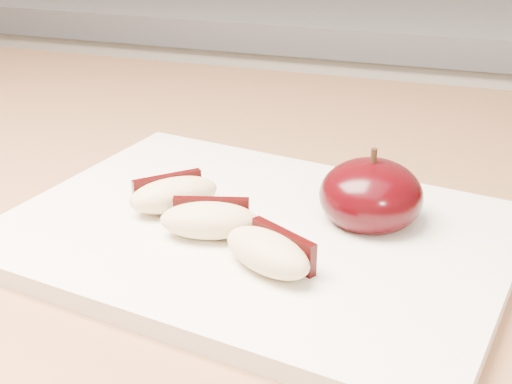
% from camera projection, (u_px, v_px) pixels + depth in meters
% --- Properties ---
extents(back_cabinet, '(2.40, 0.62, 0.94)m').
position_uv_depth(back_cabinet, '(346.00, 240.00, 1.37)').
color(back_cabinet, silver).
rests_on(back_cabinet, ground).
extents(cutting_board, '(0.36, 0.29, 0.01)m').
position_uv_depth(cutting_board, '(256.00, 235.00, 0.48)').
color(cutting_board, white).
rests_on(cutting_board, island_counter).
extents(apple_half, '(0.08, 0.08, 0.06)m').
position_uv_depth(apple_half, '(371.00, 196.00, 0.47)').
color(apple_half, black).
rests_on(apple_half, cutting_board).
extents(apple_wedge_a, '(0.07, 0.07, 0.02)m').
position_uv_depth(apple_wedge_a, '(173.00, 194.00, 0.49)').
color(apple_wedge_a, beige).
rests_on(apple_wedge_a, cutting_board).
extents(apple_wedge_b, '(0.07, 0.05, 0.02)m').
position_uv_depth(apple_wedge_b, '(209.00, 220.00, 0.46)').
color(apple_wedge_b, beige).
rests_on(apple_wedge_b, cutting_board).
extents(apple_wedge_c, '(0.07, 0.06, 0.02)m').
position_uv_depth(apple_wedge_c, '(269.00, 252.00, 0.42)').
color(apple_wedge_c, beige).
rests_on(apple_wedge_c, cutting_board).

